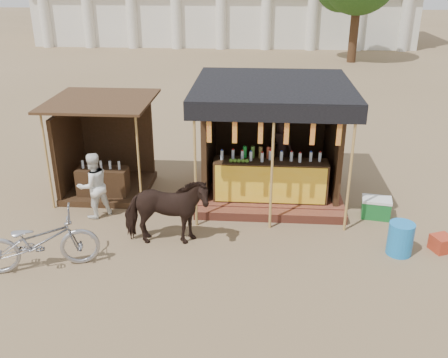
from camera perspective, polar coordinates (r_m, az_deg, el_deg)
ground at (r=9.64m, az=-0.70°, el=-9.80°), size 120.00×120.00×0.00m
main_stall at (r=12.17m, az=5.36°, el=2.80°), size 3.60×3.61×2.78m
secondary_stall at (r=12.72m, az=-13.85°, el=2.29°), size 2.40×2.40×2.38m
cow at (r=10.03m, az=-6.65°, el=-3.75°), size 1.79×0.94×1.46m
motorbike at (r=9.89m, az=-20.38°, el=-6.69°), size 2.29×1.39×1.14m
bystander at (r=11.44m, az=-14.70°, el=-0.72°), size 0.93×0.92×1.52m
blue_barrel at (r=10.42m, az=19.51°, el=-6.44°), size 0.64×0.64×0.67m
red_crate at (r=10.91m, az=23.63°, el=-6.76°), size 0.48×0.48×0.32m
cooler at (r=11.76m, az=16.98°, el=-3.15°), size 0.70×0.54×0.46m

